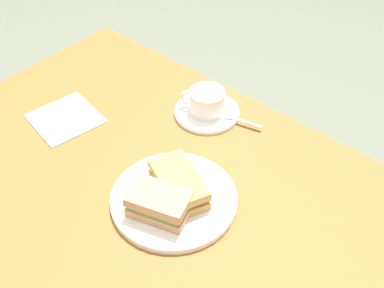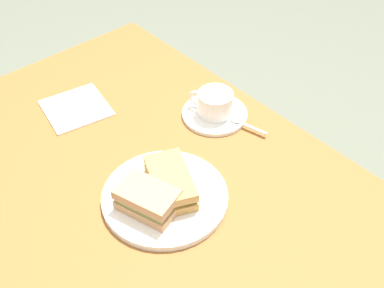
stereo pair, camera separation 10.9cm
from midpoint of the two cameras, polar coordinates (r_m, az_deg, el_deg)
name	(u,v)px [view 1 (the left image)]	position (r m, az deg, el deg)	size (l,w,h in m)	color
dining_table	(129,227)	(1.15, -10.14, -9.74)	(1.07, 0.87, 0.71)	brown
sandwich_plate	(174,199)	(1.01, -5.22, -6.62)	(0.26, 0.26, 0.01)	white
sandwich_front	(179,184)	(1.00, -4.70, -4.87)	(0.16, 0.13, 0.05)	#BE8B46
sandwich_back	(159,204)	(0.96, -7.19, -7.20)	(0.14, 0.11, 0.05)	tan
coffee_saucer	(207,112)	(1.21, -0.82, 3.62)	(0.16, 0.16, 0.01)	white
coffee_cup	(207,101)	(1.19, -0.90, 4.97)	(0.11, 0.09, 0.06)	white
spoon	(236,119)	(1.18, 2.57, 2.81)	(0.10, 0.04, 0.01)	silver
napkin	(65,119)	(1.25, -17.07, 2.75)	(0.15, 0.15, 0.00)	white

